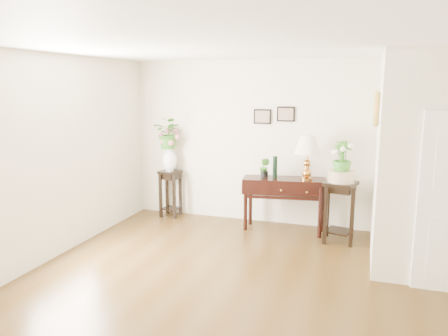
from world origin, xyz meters
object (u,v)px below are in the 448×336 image
at_px(console_table, 284,205).
at_px(table_lamp, 307,158).
at_px(plant_stand_a, 171,193).
at_px(plant_stand_b, 339,212).

xyz_separation_m(console_table, table_lamp, (0.36, 0.00, 0.79)).
relative_size(plant_stand_a, plant_stand_b, 0.91).
relative_size(console_table, plant_stand_b, 1.42).
xyz_separation_m(table_lamp, plant_stand_a, (-2.48, 0.19, -0.81)).
bearing_deg(table_lamp, console_table, 180.00).
height_order(table_lamp, plant_stand_b, table_lamp).
distance_m(console_table, plant_stand_a, 2.13).
distance_m(console_table, plant_stand_b, 0.93).
bearing_deg(table_lamp, plant_stand_a, 175.68).
bearing_deg(console_table, table_lamp, -8.72).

